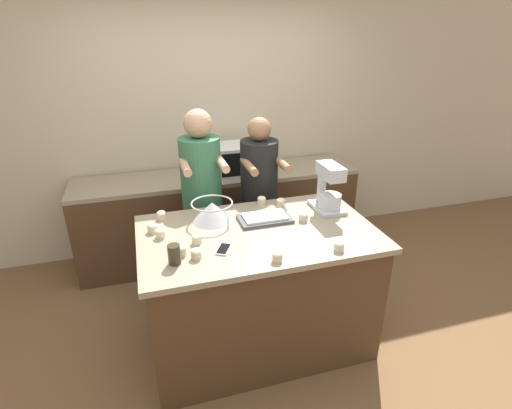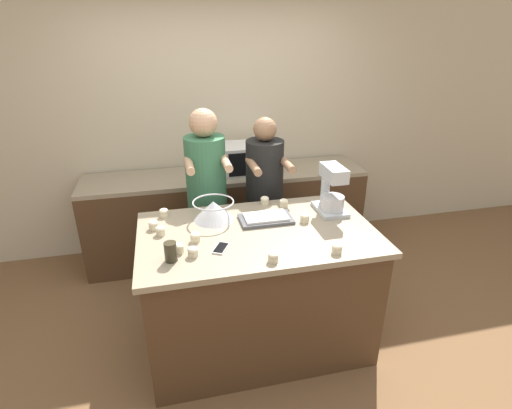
{
  "view_description": "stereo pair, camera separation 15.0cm",
  "coord_description": "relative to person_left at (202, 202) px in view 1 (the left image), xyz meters",
  "views": [
    {
      "loc": [
        -0.71,
        -2.33,
        2.25
      ],
      "look_at": [
        0.0,
        0.05,
        1.14
      ],
      "focal_mm": 28.0,
      "sensor_mm": 36.0,
      "label": 1
    },
    {
      "loc": [
        -0.57,
        -2.36,
        2.25
      ],
      "look_at": [
        0.0,
        0.05,
        1.14
      ],
      "focal_mm": 28.0,
      "sensor_mm": 36.0,
      "label": 2
    }
  ],
  "objects": [
    {
      "name": "ground_plane",
      "position": [
        0.26,
        -0.79,
        -0.88
      ],
      "size": [
        16.0,
        16.0,
        0.0
      ],
      "primitive_type": "plane",
      "color": "brown"
    },
    {
      "name": "back_wall",
      "position": [
        0.26,
        0.93,
        0.47
      ],
      "size": [
        10.0,
        0.06,
        2.7
      ],
      "color": "beige",
      "rests_on": "ground_plane"
    },
    {
      "name": "island_counter",
      "position": [
        0.26,
        -0.79,
        -0.4
      ],
      "size": [
        1.63,
        0.99,
        0.96
      ],
      "color": "#4C331E",
      "rests_on": "ground_plane"
    },
    {
      "name": "back_counter",
      "position": [
        0.26,
        0.58,
        -0.43
      ],
      "size": [
        2.8,
        0.6,
        0.9
      ],
      "color": "#4C331E",
      "rests_on": "ground_plane"
    },
    {
      "name": "person_left",
      "position": [
        0.0,
        0.0,
        0.0
      ],
      "size": [
        0.35,
        0.51,
        1.66
      ],
      "color": "brown",
      "rests_on": "ground_plane"
    },
    {
      "name": "person_right",
      "position": [
        0.51,
        -0.0,
        -0.05
      ],
      "size": [
        0.34,
        0.5,
        1.57
      ],
      "color": "#232328",
      "rests_on": "ground_plane"
    },
    {
      "name": "stand_mixer",
      "position": [
        0.87,
        -0.6,
        0.24
      ],
      "size": [
        0.2,
        0.3,
        0.37
      ],
      "color": "#B2B7BC",
      "rests_on": "island_counter"
    },
    {
      "name": "mixing_bowl",
      "position": [
        -0.01,
        -0.54,
        0.16
      ],
      "size": [
        0.3,
        0.3,
        0.15
      ],
      "color": "#BCBCC1",
      "rests_on": "island_counter"
    },
    {
      "name": "baking_tray",
      "position": [
        0.35,
        -0.64,
        0.1
      ],
      "size": [
        0.38,
        0.22,
        0.04
      ],
      "color": "#4C4C51",
      "rests_on": "island_counter"
    },
    {
      "name": "microwave_oven",
      "position": [
        0.46,
        0.58,
        0.17
      ],
      "size": [
        0.47,
        0.38,
        0.28
      ],
      "color": "silver",
      "rests_on": "back_counter"
    },
    {
      "name": "cell_phone",
      "position": [
        -0.03,
        -0.97,
        0.08
      ],
      "size": [
        0.13,
        0.16,
        0.01
      ],
      "color": "silver",
      "rests_on": "island_counter"
    },
    {
      "name": "drinking_glass",
      "position": [
        -0.34,
        -1.04,
        0.14
      ],
      "size": [
        0.08,
        0.08,
        0.12
      ],
      "color": "#332D1E",
      "rests_on": "island_counter"
    },
    {
      "name": "cupcake_0",
      "position": [
        0.26,
        -1.19,
        0.11
      ],
      "size": [
        0.07,
        0.07,
        0.07
      ],
      "color": "beige",
      "rests_on": "island_counter"
    },
    {
      "name": "cupcake_1",
      "position": [
        -0.37,
        -0.41,
        0.11
      ],
      "size": [
        0.07,
        0.07,
        0.07
      ],
      "color": "beige",
      "rests_on": "island_counter"
    },
    {
      "name": "cupcake_2",
      "position": [
        -0.29,
        -0.95,
        0.11
      ],
      "size": [
        0.07,
        0.07,
        0.07
      ],
      "color": "beige",
      "rests_on": "island_counter"
    },
    {
      "name": "cupcake_3",
      "position": [
        0.67,
        -1.18,
        0.11
      ],
      "size": [
        0.07,
        0.07,
        0.07
      ],
      "color": "beige",
      "rests_on": "island_counter"
    },
    {
      "name": "cupcake_4",
      "position": [
        -0.21,
        -1.01,
        0.11
      ],
      "size": [
        0.07,
        0.07,
        0.07
      ],
      "color": "beige",
      "rests_on": "island_counter"
    },
    {
      "name": "cupcake_5",
      "position": [
        -0.17,
        -0.83,
        0.11
      ],
      "size": [
        0.07,
        0.07,
        0.07
      ],
      "color": "beige",
      "rests_on": "island_counter"
    },
    {
      "name": "cupcake_6",
      "position": [
        0.62,
        -0.73,
        0.11
      ],
      "size": [
        0.07,
        0.07,
        0.07
      ],
      "color": "beige",
      "rests_on": "island_counter"
    },
    {
      "name": "cupcake_7",
      "position": [
        -0.44,
        -0.59,
        0.11
      ],
      "size": [
        0.07,
        0.07,
        0.07
      ],
      "color": "beige",
      "rests_on": "island_counter"
    },
    {
      "name": "cupcake_8",
      "position": [
        -0.4,
        -0.69,
        0.11
      ],
      "size": [
        0.07,
        0.07,
        0.07
      ],
      "color": "beige",
      "rests_on": "island_counter"
    },
    {
      "name": "cupcake_9",
      "position": [
        0.42,
        -0.36,
        0.11
      ],
      "size": [
        0.07,
        0.07,
        0.07
      ],
      "color": "beige",
      "rests_on": "island_counter"
    },
    {
      "name": "cupcake_10",
      "position": [
        0.55,
        -0.44,
        0.11
      ],
      "size": [
        0.07,
        0.07,
        0.07
      ],
      "color": "beige",
      "rests_on": "island_counter"
    }
  ]
}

